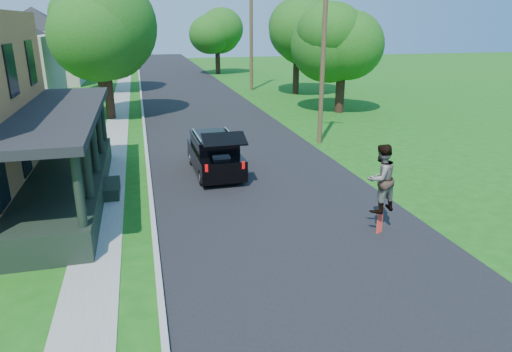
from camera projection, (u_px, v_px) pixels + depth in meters
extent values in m
plane|color=#175811|center=(315.00, 256.00, 11.99)|extent=(140.00, 140.00, 0.00)
cube|color=black|center=(206.00, 114.00, 30.34)|extent=(8.00, 120.00, 0.02)
cube|color=#A5A6A0|center=(143.00, 117.00, 29.40)|extent=(0.15, 120.00, 0.12)
cube|color=gray|center=(118.00, 118.00, 29.04)|extent=(1.30, 120.00, 0.03)
cube|color=black|center=(68.00, 186.00, 15.76)|extent=(2.40, 10.00, 0.90)
cube|color=black|center=(58.00, 113.00, 14.94)|extent=(2.60, 10.30, 0.25)
cube|color=#ACA498|center=(39.00, 57.00, 44.75)|extent=(8.00, 8.00, 5.00)
pyramid|color=black|center=(31.00, 6.00, 43.24)|extent=(12.78, 12.78, 2.20)
cube|color=black|center=(215.00, 159.00, 18.38)|extent=(1.79, 4.08, 0.78)
cube|color=black|center=(214.00, 143.00, 18.31)|extent=(1.62, 2.54, 0.51)
cube|color=black|center=(214.00, 136.00, 18.22)|extent=(1.65, 2.62, 0.07)
cube|color=black|center=(224.00, 139.00, 16.17)|extent=(1.58, 0.87, 0.35)
cube|color=#36363B|center=(221.00, 161.00, 17.19)|extent=(0.65, 0.56, 0.41)
cube|color=silver|center=(197.00, 135.00, 18.02)|extent=(0.10, 2.22, 0.06)
cube|color=silver|center=(230.00, 133.00, 18.37)|extent=(0.10, 2.22, 0.06)
cube|color=#990505|center=(206.00, 168.00, 16.30)|extent=(0.11, 0.06, 0.28)
cube|color=#990505|center=(243.00, 165.00, 16.64)|extent=(0.11, 0.06, 0.28)
cylinder|color=black|center=(192.00, 158.00, 19.51)|extent=(0.23, 0.63, 0.62)
cylinder|color=black|center=(226.00, 155.00, 19.88)|extent=(0.23, 0.63, 0.62)
cylinder|color=black|center=(202.00, 177.00, 17.07)|extent=(0.23, 0.63, 0.62)
cylinder|color=black|center=(241.00, 174.00, 17.45)|extent=(0.23, 0.63, 0.62)
imported|color=black|center=(381.00, 178.00, 12.88)|extent=(1.16, 1.02, 2.00)
cube|color=#AD1D0E|center=(380.00, 223.00, 13.29)|extent=(0.37, 0.39, 0.86)
cylinder|color=black|center=(109.00, 94.00, 28.46)|extent=(0.62, 0.62, 3.15)
sphere|color=#298222|center=(103.00, 36.00, 27.36)|extent=(6.28, 6.28, 5.60)
sphere|color=#298222|center=(108.00, 14.00, 26.83)|extent=(5.44, 5.44, 4.85)
sphere|color=#298222|center=(93.00, 25.00, 27.33)|extent=(5.58, 5.58, 4.98)
cylinder|color=black|center=(100.00, 69.00, 39.17)|extent=(0.63, 0.63, 3.97)
sphere|color=#298222|center=(95.00, 23.00, 37.98)|extent=(5.47, 5.47, 5.20)
sphere|color=#298222|center=(98.00, 9.00, 37.39)|extent=(4.74, 4.74, 4.50)
sphere|color=#298222|center=(88.00, 16.00, 38.09)|extent=(4.86, 4.86, 4.62)
cylinder|color=black|center=(340.00, 90.00, 30.53)|extent=(0.70, 0.70, 2.97)
sphere|color=#298222|center=(343.00, 41.00, 29.52)|extent=(5.77, 5.77, 4.95)
sphere|color=#298222|center=(352.00, 24.00, 28.89)|extent=(5.00, 5.00, 4.29)
sphere|color=#298222|center=(334.00, 32.00, 29.71)|extent=(5.13, 5.13, 4.40)
cylinder|color=black|center=(296.00, 75.00, 38.26)|extent=(0.63, 0.63, 3.14)
sphere|color=#298222|center=(297.00, 32.00, 37.15)|extent=(6.88, 6.88, 5.65)
sphere|color=#298222|center=(303.00, 16.00, 36.48)|extent=(5.97, 5.97, 4.90)
sphere|color=#298222|center=(291.00, 24.00, 37.31)|extent=(6.12, 6.12, 5.02)
cylinder|color=black|center=(218.00, 60.00, 53.17)|extent=(0.68, 0.68, 3.12)
sphere|color=#298222|center=(217.00, 33.00, 52.18)|extent=(5.54, 5.54, 4.56)
sphere|color=#298222|center=(220.00, 23.00, 51.58)|extent=(4.80, 4.80, 3.95)
sphere|color=#298222|center=(213.00, 28.00, 52.40)|extent=(4.92, 4.92, 4.05)
cylinder|color=#503325|center=(323.00, 63.00, 21.87)|extent=(0.29, 0.29, 7.89)
cylinder|color=#503325|center=(251.00, 24.00, 39.27)|extent=(0.32, 0.32, 11.23)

